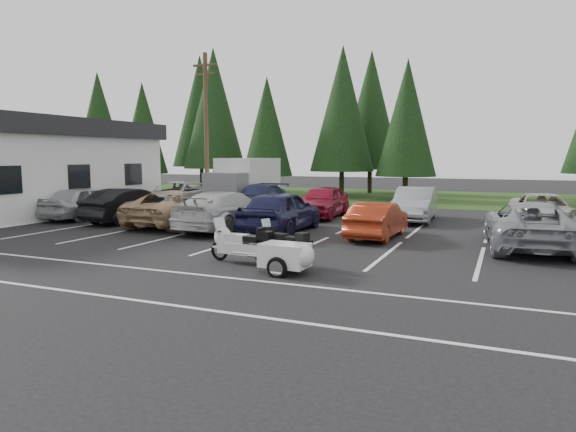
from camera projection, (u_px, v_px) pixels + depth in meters
The scene contains 29 objects.
ground at pixel (276, 253), 15.95m from camera, with size 120.00×120.00×0.00m, color black.
grass_strip at pixel (411, 197), 37.87m from camera, with size 80.00×16.00×0.01m, color #213711.
lake_water at pixel (486, 181), 64.62m from camera, with size 70.00×50.00×0.02m, color gray.
utility_pole at pixel (206, 128), 30.28m from camera, with size 1.60×0.26×9.00m.
box_truck at pixel (241, 183), 30.32m from camera, with size 2.40×5.60×2.90m, color silver, non-canonical shape.
stall_markings at pixel (300, 243), 17.77m from camera, with size 32.00×16.00×0.01m, color silver.
conifer_0 at pixel (99, 121), 46.73m from camera, with size 4.58×4.58×10.66m.
conifer_1 at pixel (143, 128), 43.29m from camera, with size 3.96×3.96×9.22m.
conifer_2 at pixel (214, 108), 42.23m from camera, with size 5.10×5.10×11.89m.
conifer_3 at pixel (267, 127), 38.99m from camera, with size 3.87×3.87×9.02m.
conifer_4 at pixel (342, 109), 38.07m from camera, with size 4.80×4.80×11.17m.
conifer_5 at pixel (407, 118), 35.03m from camera, with size 4.14×4.14×9.63m.
conifer_back_a at pixel (201, 111), 47.60m from camera, with size 5.28×5.28×12.30m.
conifer_back_b at pixel (371, 110), 41.85m from camera, with size 4.97×4.97×11.58m.
car_near_0 at pixel (87, 202), 24.71m from camera, with size 1.89×4.69×1.60m, color #B1B2B6.
car_near_1 at pixel (131, 205), 23.53m from camera, with size 1.64×4.70×1.55m, color black.
car_near_2 at pixel (180, 208), 22.22m from camera, with size 2.56×5.55×1.54m, color tan.
car_near_3 at pixel (226, 211), 20.85m from camera, with size 2.23×5.49×1.59m, color #BBBBB9.
car_near_4 at pixel (281, 211), 20.29m from camera, with size 1.98×4.93×1.68m, color #17173A.
car_near_5 at pixel (378, 220), 18.86m from camera, with size 1.40×4.02×1.32m, color #9A2B13.
car_near_6 at pixel (530, 226), 16.53m from camera, with size 2.55×5.53×1.54m, color gray.
car_far_0 at pixel (177, 196), 28.88m from camera, with size 2.66×5.77×1.60m, color beige.
car_far_1 at pixel (259, 199), 27.39m from camera, with size 2.12×5.22×1.52m, color #181B3D.
car_far_2 at pixel (322, 201), 25.28m from camera, with size 1.87×4.64×1.58m, color maroon.
car_far_3 at pixel (415, 204), 23.84m from camera, with size 1.66×4.76×1.57m, color gray.
car_far_4 at pixel (542, 210), 21.77m from camera, with size 2.36×5.11×1.42m, color #ACA89E.
touring_motorcycle at pixel (241, 241), 14.35m from camera, with size 2.30×0.71×1.27m, color silver, non-canonical shape.
cargo_trailer at pixel (285, 258), 13.04m from camera, with size 1.73×0.97×0.80m, color silver, non-canonical shape.
adventure_motorcycle at pixel (283, 243), 14.07m from camera, with size 2.07×0.72×1.26m, color black, non-canonical shape.
Camera 1 is at (6.51, -14.30, 2.97)m, focal length 32.00 mm.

